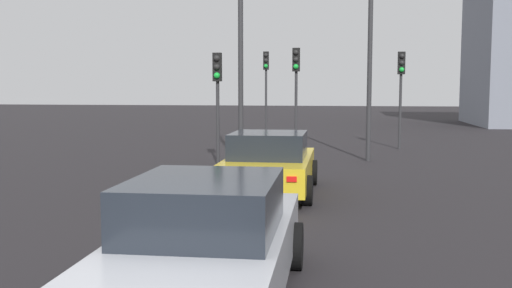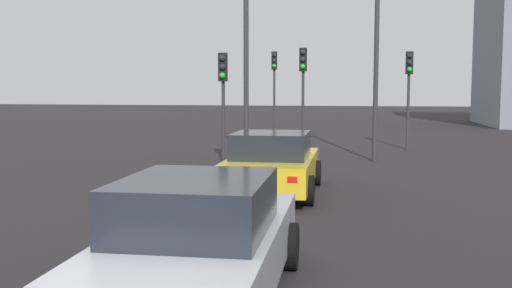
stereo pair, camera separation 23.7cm
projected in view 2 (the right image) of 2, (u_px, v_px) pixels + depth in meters
name	position (u px, v px, depth m)	size (l,w,h in m)	color
car_yellow_lead	(272.00, 164.00, 13.43)	(4.29, 2.17, 1.45)	gold
car_silver_second	(200.00, 242.00, 6.50)	(4.46, 2.09, 1.48)	#A8AAB2
traffic_light_near_left	(274.00, 76.00, 28.80)	(0.32, 0.30, 4.31)	#2D2D30
traffic_light_near_right	(223.00, 84.00, 18.30)	(0.32, 0.30, 3.59)	#2D2D30
traffic_light_far_left	(409.00, 79.00, 23.03)	(0.32, 0.29, 3.94)	#2D2D30
traffic_light_far_right	(303.00, 77.00, 22.23)	(0.32, 0.28, 4.02)	#2D2D30
street_lamp_kerbside	(377.00, 29.00, 19.11)	(0.56, 0.36, 7.58)	#2D2D30
street_lamp_far	(246.00, 12.00, 17.87)	(0.56, 0.36, 8.32)	#2D2D30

